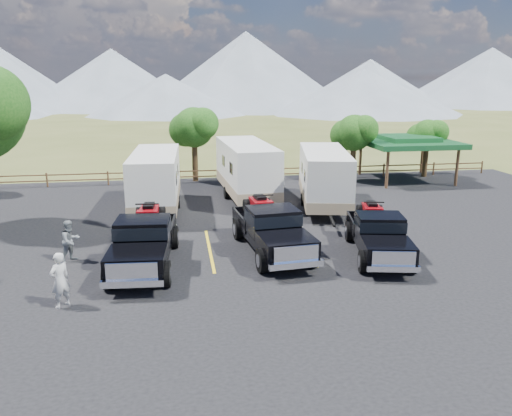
{
  "coord_description": "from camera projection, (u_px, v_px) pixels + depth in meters",
  "views": [
    {
      "loc": [
        -3.19,
        -16.36,
        7.2
      ],
      "look_at": [
        0.15,
        4.8,
        1.6
      ],
      "focal_mm": 35.0,
      "sensor_mm": 36.0,
      "label": 1
    }
  ],
  "objects": [
    {
      "name": "rig_center",
      "position": [
        271.0,
        227.0,
        21.02
      ],
      "size": [
        2.8,
        6.69,
        2.18
      ],
      "rotation": [
        0.0,
        0.0,
        0.1
      ],
      "color": "black",
      "rests_on": "asphalt_lot"
    },
    {
      "name": "rig_right",
      "position": [
        378.0,
        233.0,
        20.64
      ],
      "size": [
        3.04,
        6.21,
        1.99
      ],
      "rotation": [
        0.0,
        0.0,
        -0.2
      ],
      "color": "black",
      "rests_on": "asphalt_lot"
    },
    {
      "name": "person_a",
      "position": [
        60.0,
        280.0,
        15.88
      ],
      "size": [
        0.79,
        0.78,
        1.84
      ],
      "primitive_type": "imported",
      "rotation": [
        0.0,
        0.0,
        3.91
      ],
      "color": "#B9B9B9",
      "rests_on": "asphalt_lot"
    },
    {
      "name": "tree_north",
      "position": [
        194.0,
        128.0,
        34.83
      ],
      "size": [
        3.46,
        3.24,
        5.25
      ],
      "color": "#312313",
      "rests_on": "ground"
    },
    {
      "name": "stall_lines",
      "position": [
        256.0,
        247.0,
        21.75
      ],
      "size": [
        12.12,
        5.5,
        0.01
      ],
      "color": "gold",
      "rests_on": "asphalt_lot"
    },
    {
      "name": "tree_ne_a",
      "position": [
        354.0,
        133.0,
        34.67
      ],
      "size": [
        3.11,
        2.92,
        4.76
      ],
      "color": "#312313",
      "rests_on": "ground"
    },
    {
      "name": "ground",
      "position": [
        273.0,
        284.0,
        17.94
      ],
      "size": [
        320.0,
        320.0,
        0.0
      ],
      "primitive_type": "plane",
      "color": "#475122",
      "rests_on": "ground"
    },
    {
      "name": "asphalt_lot",
      "position": [
        259.0,
        256.0,
        20.8
      ],
      "size": [
        44.0,
        34.0,
        0.04
      ],
      "primitive_type": "cube",
      "color": "black",
      "rests_on": "ground"
    },
    {
      "name": "pavilion",
      "position": [
        408.0,
        142.0,
        35.44
      ],
      "size": [
        6.2,
        6.2,
        3.22
      ],
      "color": "brown",
      "rests_on": "ground"
    },
    {
      "name": "tree_ne_b",
      "position": [
        427.0,
        135.0,
        36.62
      ],
      "size": [
        2.77,
        2.59,
        4.27
      ],
      "color": "#312313",
      "rests_on": "ground"
    },
    {
      "name": "rail_fence",
      "position": [
        252.0,
        173.0,
        35.77
      ],
      "size": [
        36.12,
        0.12,
        1.0
      ],
      "color": "brown",
      "rests_on": "ground"
    },
    {
      "name": "trailer_right",
      "position": [
        324.0,
        178.0,
        28.13
      ],
      "size": [
        3.81,
        9.35,
        3.24
      ],
      "rotation": [
        0.0,
        0.0,
        -0.19
      ],
      "color": "silver",
      "rests_on": "asphalt_lot"
    },
    {
      "name": "rig_left",
      "position": [
        144.0,
        239.0,
        19.48
      ],
      "size": [
        2.66,
        6.65,
        2.18
      ],
      "rotation": [
        0.0,
        0.0,
        -0.07
      ],
      "color": "black",
      "rests_on": "asphalt_lot"
    },
    {
      "name": "mountain_range",
      "position": [
        155.0,
        75.0,
        116.07
      ],
      "size": [
        209.0,
        71.0,
        20.0
      ],
      "color": "slate",
      "rests_on": "ground"
    },
    {
      "name": "trailer_center",
      "position": [
        246.0,
        170.0,
        30.06
      ],
      "size": [
        3.02,
        9.82,
        3.4
      ],
      "rotation": [
        0.0,
        0.0,
        0.06
      ],
      "color": "silver",
      "rests_on": "asphalt_lot"
    },
    {
      "name": "trailer_left",
      "position": [
        156.0,
        180.0,
        27.42
      ],
      "size": [
        2.67,
        9.31,
        3.23
      ],
      "rotation": [
        0.0,
        0.0,
        -0.03
      ],
      "color": "silver",
      "rests_on": "asphalt_lot"
    },
    {
      "name": "person_b",
      "position": [
        70.0,
        241.0,
        19.95
      ],
      "size": [
        1.03,
        1.04,
        1.7
      ],
      "primitive_type": "imported",
      "rotation": [
        0.0,
        0.0,
        0.84
      ],
      "color": "slate",
      "rests_on": "asphalt_lot"
    }
  ]
}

